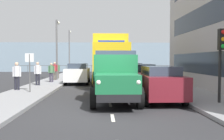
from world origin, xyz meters
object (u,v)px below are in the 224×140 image
car_black_kerbside_1 (141,76)px  pedestrian_couple_a (55,69)px  pedestrian_couple_b (17,74)px  car_white_oppositeside_0 (78,73)px  traffic_light_near (221,49)px  car_silver_kerbside_3 (126,70)px  lamp_post_promenade (57,44)px  car_grey_kerbside_2 (132,72)px  pedestrian_with_bag (57,69)px  pedestrian_near_railing (51,71)px  lamp_post_far (70,48)px  truck_vintage_green (115,78)px  pedestrian_by_lamp (38,71)px  lorry_cargo_yellow (110,59)px  street_sign (30,66)px  car_maroon_kerbside_near (159,83)px

car_black_kerbside_1 → pedestrian_couple_a: (7.16, -5.87, 0.24)m
pedestrian_couple_a → pedestrian_couple_b: bearing=83.3°
car_black_kerbside_1 → car_white_oppositeside_0: size_ratio=0.93×
pedestrian_couple_a → traffic_light_near: 15.94m
car_black_kerbside_1 → pedestrian_couple_b: size_ratio=2.39×
car_silver_kerbside_3 → lamp_post_promenade: bearing=32.6°
car_grey_kerbside_2 → pedestrian_with_bag: 7.64m
pedestrian_near_railing → lamp_post_far: 12.69m
truck_vintage_green → lamp_post_promenade: 13.49m
car_grey_kerbside_2 → lamp_post_promenade: bearing=-8.9°
truck_vintage_green → car_grey_kerbside_2: bearing=-100.9°
pedestrian_by_lamp → pedestrian_near_railing: 2.60m
lorry_cargo_yellow → pedestrian_couple_a: 6.45m
lorry_cargo_yellow → lamp_post_promenade: (4.87, -4.51, 1.49)m
pedestrian_near_railing → truck_vintage_green: bearing=116.9°
pedestrian_couple_b → traffic_light_near: (-10.43, 5.09, 1.30)m
truck_vintage_green → car_silver_kerbside_3: truck_vintage_green is taller
lamp_post_promenade → lamp_post_far: size_ratio=0.97×
pedestrian_by_lamp → lamp_post_promenade: 5.88m
pedestrian_couple_a → traffic_light_near: traffic_light_near is taller
car_grey_kerbside_2 → pedestrian_couple_a: size_ratio=2.63×
truck_vintage_green → car_black_kerbside_1: truck_vintage_green is taller
lorry_cargo_yellow → traffic_light_near: 9.86m
lorry_cargo_yellow → pedestrian_by_lamp: bearing=8.8°
car_silver_kerbside_3 → car_white_oppositeside_0: size_ratio=0.86×
car_silver_kerbside_3 → pedestrian_with_bag: 7.93m
pedestrian_by_lamp → pedestrian_near_railing: (-0.48, -2.55, -0.07)m
car_white_oppositeside_0 → lamp_post_promenade: bearing=-50.0°
truck_vintage_green → lorry_cargo_yellow: lorry_cargo_yellow is taller
pedestrian_by_lamp → street_sign: 3.94m
car_white_oppositeside_0 → lamp_post_far: size_ratio=0.76×
truck_vintage_green → car_black_kerbside_1: size_ratio=1.36×
car_black_kerbside_1 → pedestrian_couple_a: size_ratio=2.47×
street_sign → lamp_post_far: bearing=-89.6°
car_grey_kerbside_2 → car_silver_kerbside_3: 5.59m
car_grey_kerbside_2 → traffic_light_near: 12.50m
car_maroon_kerbside_near → lamp_post_far: 22.86m
street_sign → car_black_kerbside_1: bearing=-158.2°
car_black_kerbside_1 → street_sign: size_ratio=1.84×
truck_vintage_green → traffic_light_near: 4.80m
pedestrian_near_railing → car_black_kerbside_1: bearing=152.6°
truck_vintage_green → traffic_light_near: size_ratio=1.76×
car_grey_kerbside_2 → pedestrian_couple_a: (7.16, -0.54, 0.24)m
pedestrian_couple_b → lorry_cargo_yellow: bearing=-148.3°
traffic_light_near → street_sign: 10.21m
pedestrian_by_lamp → lamp_post_far: (-0.40, -14.98, 2.50)m
car_maroon_kerbside_near → traffic_light_near: size_ratio=1.31×
car_white_oppositeside_0 → street_sign: size_ratio=1.97×
car_black_kerbside_1 → car_silver_kerbside_3: (0.00, -10.92, -0.00)m
car_maroon_kerbside_near → car_white_oppositeside_0: 10.43m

